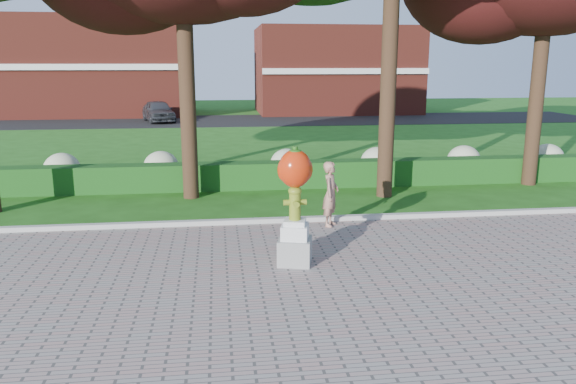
# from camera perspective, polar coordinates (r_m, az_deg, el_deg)

# --- Properties ---
(ground) EXTENTS (100.00, 100.00, 0.00)m
(ground) POSITION_cam_1_polar(r_m,az_deg,el_deg) (10.50, -0.10, -7.83)
(ground) COLOR #1F5314
(ground) RESTS_ON ground
(curb) EXTENTS (40.00, 0.18, 0.15)m
(curb) POSITION_cam_1_polar(r_m,az_deg,el_deg) (13.31, -1.70, -2.98)
(curb) COLOR #ADADA5
(curb) RESTS_ON ground
(lawn_hedge) EXTENTS (24.00, 0.70, 0.80)m
(lawn_hedge) POSITION_cam_1_polar(r_m,az_deg,el_deg) (17.12, -3.00, 1.71)
(lawn_hedge) COLOR #184814
(lawn_hedge) RESTS_ON ground
(hydrangea_row) EXTENTS (20.10, 1.10, 0.99)m
(hydrangea_row) POSITION_cam_1_polar(r_m,az_deg,el_deg) (18.12, -1.43, 2.83)
(hydrangea_row) COLOR #ABB388
(hydrangea_row) RESTS_ON ground
(street) EXTENTS (50.00, 8.00, 0.02)m
(street) POSITION_cam_1_polar(r_m,az_deg,el_deg) (37.95, -5.37, 7.25)
(street) COLOR black
(street) RESTS_ON ground
(building_left) EXTENTS (14.00, 8.00, 7.00)m
(building_left) POSITION_cam_1_polar(r_m,az_deg,el_deg) (44.62, -18.98, 11.95)
(building_left) COLOR maroon
(building_left) RESTS_ON ground
(building_right) EXTENTS (12.00, 8.00, 6.40)m
(building_right) POSITION_cam_1_polar(r_m,az_deg,el_deg) (44.71, 4.80, 12.20)
(building_right) COLOR maroon
(building_right) RESTS_ON ground
(hydrant_sculpture) EXTENTS (0.73, 0.73, 2.23)m
(hydrant_sculpture) POSITION_cam_1_polar(r_m,az_deg,el_deg) (10.33, 0.71, -1.09)
(hydrant_sculpture) COLOR gray
(hydrant_sculpture) RESTS_ON walkway
(woman) EXTENTS (0.56, 0.65, 1.50)m
(woman) POSITION_cam_1_polar(r_m,az_deg,el_deg) (12.94, 4.36, -0.19)
(woman) COLOR #A7745F
(woman) RESTS_ON walkway
(parked_car) EXTENTS (2.72, 4.39, 1.39)m
(parked_car) POSITION_cam_1_polar(r_m,az_deg,el_deg) (37.80, -13.03, 8.03)
(parked_car) COLOR #3A3C41
(parked_car) RESTS_ON street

